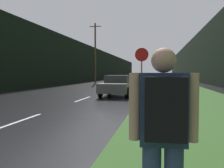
% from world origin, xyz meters
% --- Properties ---
extents(grass_verge, '(6.00, 240.00, 0.02)m').
position_xyz_m(grass_verge, '(6.42, 40.00, 0.01)').
color(grass_verge, '#386028').
rests_on(grass_verge, ground_plane).
extents(lane_stripe_b, '(0.12, 3.00, 0.01)m').
position_xyz_m(lane_stripe_b, '(0.00, 6.88, 0.00)').
color(lane_stripe_b, silver).
rests_on(lane_stripe_b, ground_plane).
extents(lane_stripe_c, '(0.12, 3.00, 0.01)m').
position_xyz_m(lane_stripe_c, '(0.00, 13.88, 0.00)').
color(lane_stripe_c, silver).
rests_on(lane_stripe_c, ground_plane).
extents(lane_stripe_d, '(0.12, 3.00, 0.01)m').
position_xyz_m(lane_stripe_d, '(0.00, 20.88, 0.00)').
color(lane_stripe_d, silver).
rests_on(lane_stripe_d, ground_plane).
extents(lane_stripe_e, '(0.12, 3.00, 0.01)m').
position_xyz_m(lane_stripe_e, '(0.00, 27.88, 0.00)').
color(lane_stripe_e, silver).
rests_on(lane_stripe_e, ground_plane).
extents(lane_stripe_f, '(0.12, 3.00, 0.01)m').
position_xyz_m(lane_stripe_f, '(0.00, 34.88, 0.00)').
color(lane_stripe_f, silver).
rests_on(lane_stripe_f, ground_plane).
extents(treeline_far_side, '(2.00, 140.00, 6.93)m').
position_xyz_m(treeline_far_side, '(-9.42, 50.00, 3.46)').
color(treeline_far_side, black).
rests_on(treeline_far_side, ground_plane).
extents(treeline_near_side, '(2.00, 140.00, 8.74)m').
position_xyz_m(treeline_near_side, '(12.42, 50.00, 4.37)').
color(treeline_near_side, black).
rests_on(treeline_near_side, ground_plane).
extents(utility_pole_far, '(1.80, 0.24, 9.15)m').
position_xyz_m(utility_pole_far, '(-4.82, 34.84, 4.71)').
color(utility_pole_far, '#4C3823').
rests_on(utility_pole_far, ground_plane).
extents(stop_sign, '(0.67, 0.07, 2.86)m').
position_xyz_m(stop_sign, '(3.72, 11.76, 1.75)').
color(stop_sign, slate).
rests_on(stop_sign, ground_plane).
extents(hitchhiker_with_backpack, '(0.64, 0.44, 1.84)m').
position_xyz_m(hitchhiker_with_backpack, '(4.57, 2.09, 1.05)').
color(hitchhiker_with_backpack, navy).
rests_on(hitchhiker_with_backpack, ground_plane).
extents(car_passing_near, '(1.97, 4.78, 1.45)m').
position_xyz_m(car_passing_near, '(1.71, 16.47, 0.74)').
color(car_passing_near, '#4C514C').
rests_on(car_passing_near, ground_plane).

